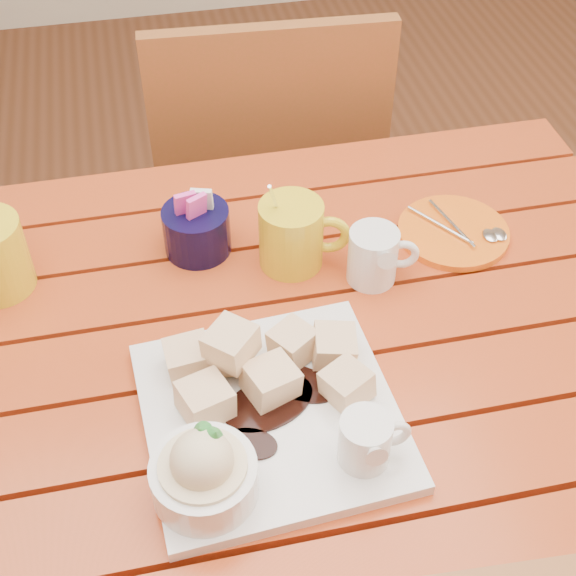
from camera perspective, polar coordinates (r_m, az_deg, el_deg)
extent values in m
cube|color=#993613|center=(0.91, -0.47, -14.86)|extent=(1.20, 0.11, 0.03)
cube|color=#993613|center=(0.97, -1.87, -9.16)|extent=(1.20, 0.11, 0.03)
cube|color=#993613|center=(1.04, -3.05, -4.19)|extent=(1.20, 0.11, 0.03)
cube|color=#993613|center=(1.12, -4.06, 0.12)|extent=(1.20, 0.11, 0.03)
cube|color=#993613|center=(1.20, -4.93, 3.86)|extent=(1.20, 0.11, 0.03)
cube|color=#993613|center=(1.29, -5.69, 7.09)|extent=(1.20, 0.11, 0.03)
cube|color=#993613|center=(1.34, -5.63, 5.67)|extent=(1.12, 0.04, 0.08)
cylinder|color=#993613|center=(1.68, 14.11, -0.71)|extent=(0.06, 0.06, 0.72)
cube|color=white|center=(0.94, -1.25, -9.02)|extent=(0.31, 0.31, 0.02)
cube|color=#DB8742|center=(0.97, 3.29, -4.17)|extent=(0.06, 0.06, 0.04)
cube|color=#DB8742|center=(0.97, -3.88, -4.40)|extent=(0.06, 0.06, 0.04)
cube|color=#DB8742|center=(0.94, 4.20, -6.87)|extent=(0.07, 0.07, 0.04)
cube|color=#DB8742|center=(0.93, -4.08, -3.97)|extent=(0.07, 0.07, 0.04)
cube|color=#DB8742|center=(0.97, -7.09, -4.99)|extent=(0.06, 0.06, 0.04)
cube|color=#DB8742|center=(0.94, -1.23, -6.60)|extent=(0.07, 0.07, 0.04)
cube|color=#DB8742|center=(0.98, 0.38, -3.93)|extent=(0.07, 0.07, 0.04)
cube|color=#DB8742|center=(0.93, -5.93, -7.92)|extent=(0.07, 0.07, 0.04)
cylinder|color=white|center=(0.86, -5.97, -13.32)|extent=(0.11, 0.11, 0.05)
cylinder|color=#FFE7BB|center=(0.85, -6.03, -12.88)|extent=(0.09, 0.09, 0.03)
sphere|color=#FFE7BB|center=(0.84, -6.14, -12.08)|extent=(0.07, 0.07, 0.07)
cone|color=#2C8733|center=(0.82, -5.29, -10.37)|extent=(0.04, 0.04, 0.03)
cone|color=#2C8733|center=(0.83, -6.17, -10.00)|extent=(0.03, 0.03, 0.03)
cylinder|color=white|center=(0.88, 5.49, -10.73)|extent=(0.06, 0.06, 0.06)
cylinder|color=black|center=(0.86, 5.61, -9.72)|extent=(0.05, 0.05, 0.01)
cone|color=white|center=(0.85, 6.14, -11.43)|extent=(0.02, 0.02, 0.03)
torus|color=white|center=(0.89, 7.57, -10.25)|extent=(0.04, 0.01, 0.04)
cylinder|color=yellow|center=(1.10, 0.22, 3.81)|extent=(0.09, 0.09, 0.10)
cylinder|color=black|center=(1.07, 0.22, 5.49)|extent=(0.08, 0.08, 0.01)
torus|color=yellow|center=(1.10, 2.90, 3.80)|extent=(0.06, 0.03, 0.06)
cylinder|color=silver|center=(1.08, -0.66, 5.42)|extent=(0.04, 0.05, 0.13)
cylinder|color=white|center=(1.09, 6.04, 2.28)|extent=(0.07, 0.07, 0.08)
cylinder|color=white|center=(1.06, 6.18, 3.70)|extent=(0.05, 0.05, 0.01)
cone|color=white|center=(1.05, 6.68, 2.18)|extent=(0.03, 0.03, 0.03)
torus|color=white|center=(1.10, 8.04, 2.64)|extent=(0.05, 0.02, 0.05)
cylinder|color=black|center=(1.14, -6.51, 4.10)|extent=(0.09, 0.09, 0.07)
cube|color=#FF45B6|center=(1.11, -7.31, 5.82)|extent=(0.03, 0.02, 0.04)
cube|color=white|center=(1.11, -6.12, 6.12)|extent=(0.03, 0.02, 0.04)
cube|color=#FF45B6|center=(1.10, -6.53, 5.61)|extent=(0.03, 0.03, 0.04)
cylinder|color=orange|center=(1.20, 11.67, 3.92)|extent=(0.16, 0.16, 0.01)
cylinder|color=silver|center=(1.19, 10.77, 4.42)|extent=(0.07, 0.10, 0.01)
cylinder|color=silver|center=(1.20, 11.58, 4.52)|extent=(0.03, 0.12, 0.01)
ellipsoid|color=silver|center=(1.19, 14.18, 3.64)|extent=(0.02, 0.03, 0.01)
ellipsoid|color=silver|center=(1.20, 14.78, 3.72)|extent=(0.02, 0.03, 0.01)
cube|color=brown|center=(1.77, -1.92, 7.37)|extent=(0.45, 0.45, 0.03)
cylinder|color=brown|center=(2.08, 2.63, 5.84)|extent=(0.04, 0.04, 0.43)
cylinder|color=brown|center=(2.05, -7.57, 4.80)|extent=(0.04, 0.04, 0.43)
cylinder|color=brown|center=(1.82, 4.79, -1.42)|extent=(0.04, 0.04, 0.43)
cylinder|color=brown|center=(1.78, -6.87, -2.72)|extent=(0.04, 0.04, 0.43)
cube|color=brown|center=(1.47, -1.15, 10.29)|extent=(0.43, 0.06, 0.45)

